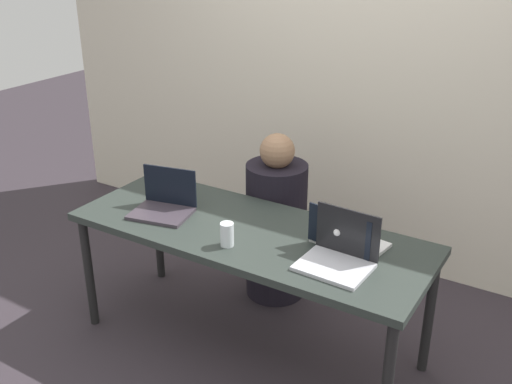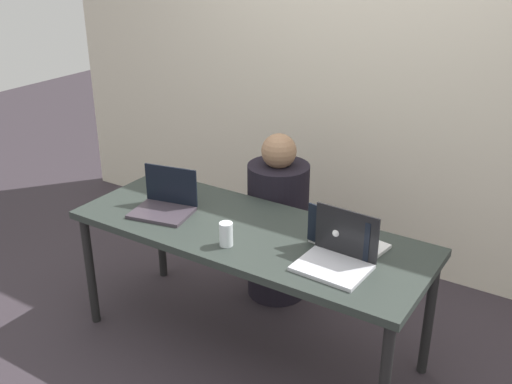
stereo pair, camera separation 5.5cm
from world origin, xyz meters
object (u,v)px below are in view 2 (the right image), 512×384
object	(u,v)px
laptop_back_right	(346,239)
laptop_front_right	(337,255)
water_glass_center	(226,236)
laptop_front_left	(165,203)
person_at_center	(278,226)

from	to	relation	value
laptop_back_right	laptop_front_right	world-z (taller)	laptop_front_right
laptop_front_right	water_glass_center	xyz separation A→B (m)	(-0.53, -0.12, -0.00)
laptop_front_left	laptop_front_right	bearing A→B (deg)	-12.55
laptop_front_right	water_glass_center	size ratio (longest dim) A/B	2.75
laptop_front_left	person_at_center	bearing A→B (deg)	47.94
laptop_front_right	laptop_front_left	bearing A→B (deg)	-178.28
laptop_front_right	water_glass_center	distance (m)	0.54
person_at_center	laptop_front_right	bearing A→B (deg)	130.79
laptop_front_right	laptop_front_left	size ratio (longest dim) A/B	0.93
person_at_center	laptop_front_left	world-z (taller)	person_at_center
person_at_center	water_glass_center	world-z (taller)	person_at_center
laptop_back_right	laptop_front_right	size ratio (longest dim) A/B	1.13
laptop_back_right	water_glass_center	distance (m)	0.57
water_glass_center	laptop_front_left	bearing A→B (deg)	165.14
laptop_front_left	water_glass_center	world-z (taller)	laptop_front_left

